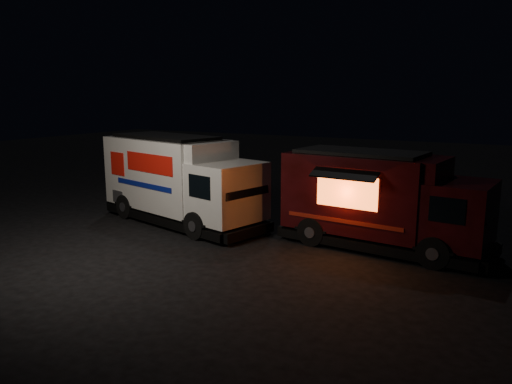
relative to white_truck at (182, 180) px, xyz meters
The scene contains 3 objects.
ground 3.81m from the white_truck, 30.47° to the right, with size 80.00×80.00×0.00m, color black.
white_truck is the anchor object (origin of this frame).
red_truck 7.40m from the white_truck, ahead, with size 6.47×2.38×3.01m, color #3E0B0F, non-canonical shape.
Camera 1 is at (8.23, -12.77, 4.72)m, focal length 35.00 mm.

